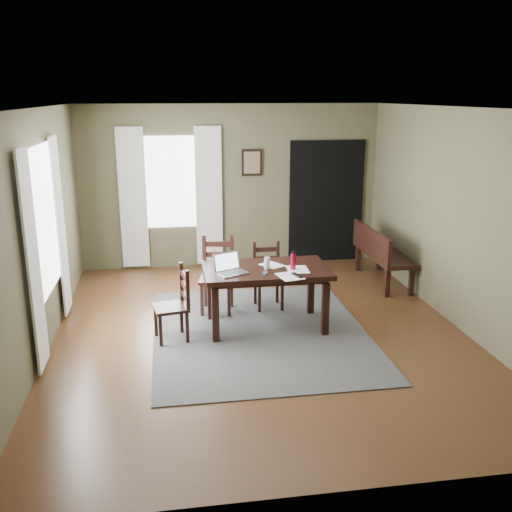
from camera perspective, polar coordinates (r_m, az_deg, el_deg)
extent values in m
cube|color=#492C16|center=(7.13, 0.38, -7.67)|extent=(5.00, 6.00, 0.01)
cube|color=brown|center=(9.63, -2.51, 6.95)|extent=(5.00, 0.02, 2.70)
cube|color=brown|center=(3.91, 7.58, -6.79)|extent=(5.00, 0.02, 2.70)
cube|color=brown|center=(6.78, -20.96, 2.07)|extent=(0.02, 6.00, 2.70)
cube|color=brown|center=(7.52, 19.59, 3.49)|extent=(0.02, 6.00, 2.70)
cube|color=white|center=(6.54, 0.42, 14.61)|extent=(5.00, 6.00, 0.02)
cube|color=#404040|center=(7.13, 0.38, -7.58)|extent=(2.60, 3.20, 0.01)
cube|color=black|center=(7.04, 1.03, -1.43)|extent=(1.54, 0.92, 0.06)
cube|color=black|center=(7.05, 1.02, -1.87)|extent=(1.38, 0.76, 0.05)
cube|color=black|center=(6.76, -4.07, -5.92)|extent=(0.08, 0.08, 0.66)
cube|color=black|center=(7.43, -4.56, -3.88)|extent=(0.08, 0.08, 0.66)
cube|color=black|center=(6.98, 6.95, -5.26)|extent=(0.08, 0.08, 0.66)
cube|color=black|center=(7.63, 5.49, -3.34)|extent=(0.08, 0.08, 0.66)
cube|color=black|center=(6.85, -8.54, -5.13)|extent=(0.46, 0.46, 0.04)
cube|color=black|center=(7.04, -10.00, -6.41)|extent=(0.04, 0.04, 0.38)
cube|color=black|center=(7.09, -7.47, -6.13)|extent=(0.04, 0.04, 0.38)
cube|color=black|center=(6.75, -9.53, -7.39)|extent=(0.04, 0.04, 0.38)
cube|color=black|center=(6.81, -6.89, -7.08)|extent=(0.04, 0.04, 0.38)
cube|color=black|center=(6.95, -7.47, -2.57)|extent=(0.05, 0.05, 0.48)
cube|color=black|center=(6.64, -6.85, -3.43)|extent=(0.05, 0.05, 0.48)
cube|color=black|center=(6.84, -7.13, -4.02)|extent=(0.08, 0.29, 0.07)
cube|color=black|center=(6.79, -7.17, -2.99)|extent=(0.08, 0.29, 0.07)
cube|color=black|center=(6.75, -7.21, -1.95)|extent=(0.08, 0.29, 0.07)
cube|color=black|center=(7.64, -3.94, -2.32)|extent=(0.52, 0.52, 0.04)
cube|color=black|center=(7.57, -5.41, -4.42)|extent=(0.05, 0.05, 0.43)
cube|color=black|center=(7.90, -5.04, -3.52)|extent=(0.05, 0.05, 0.43)
cube|color=black|center=(7.53, -2.71, -4.48)|extent=(0.05, 0.05, 0.43)
cube|color=black|center=(7.86, -2.45, -3.57)|extent=(0.05, 0.05, 0.43)
cube|color=black|center=(7.77, -5.19, 0.16)|extent=(0.06, 0.06, 0.55)
cube|color=black|center=(7.72, -2.41, 0.12)|extent=(0.06, 0.06, 0.55)
cube|color=black|center=(7.78, -3.78, -0.90)|extent=(0.32, 0.09, 0.07)
cube|color=black|center=(7.74, -3.80, 0.14)|extent=(0.32, 0.09, 0.07)
cube|color=black|center=(7.70, -3.82, 1.20)|extent=(0.32, 0.09, 0.07)
cube|color=black|center=(7.78, 1.26, -2.36)|extent=(0.40, 0.40, 0.04)
cube|color=black|center=(7.68, 0.34, -4.26)|extent=(0.04, 0.04, 0.38)
cube|color=black|center=(7.97, -0.08, -3.50)|extent=(0.04, 0.04, 0.38)
cube|color=black|center=(7.74, 2.63, -4.11)|extent=(0.04, 0.04, 0.38)
cube|color=black|center=(8.03, 2.12, -3.36)|extent=(0.04, 0.04, 0.38)
cube|color=black|center=(7.84, -0.18, -0.31)|extent=(0.04, 0.04, 0.48)
cube|color=black|center=(7.91, 2.19, -0.18)|extent=(0.04, 0.04, 0.48)
cube|color=black|center=(7.91, 1.01, -1.14)|extent=(0.29, 0.03, 0.06)
cube|color=black|center=(7.87, 1.01, -0.25)|extent=(0.29, 0.03, 0.06)
cube|color=black|center=(7.84, 1.02, 0.66)|extent=(0.29, 0.03, 0.06)
cube|color=black|center=(9.05, 12.67, 0.21)|extent=(0.49, 1.53, 0.07)
cube|color=black|center=(8.62, 15.29, -2.48)|extent=(0.07, 0.07, 0.43)
cube|color=black|center=(8.47, 12.99, -2.63)|extent=(0.07, 0.07, 0.43)
cube|color=black|center=(9.77, 12.21, -0.10)|extent=(0.07, 0.07, 0.43)
cube|color=black|center=(9.64, 10.15, -0.20)|extent=(0.07, 0.07, 0.43)
cube|color=black|center=(8.92, 11.45, 1.50)|extent=(0.05, 1.53, 0.37)
cube|color=#B7B7BC|center=(6.80, -2.41, -1.73)|extent=(0.42, 0.37, 0.02)
cube|color=#B7B7BC|center=(6.87, -2.97, -0.53)|extent=(0.34, 0.20, 0.23)
cube|color=silver|center=(6.86, -2.93, -0.54)|extent=(0.30, 0.17, 0.19)
cube|color=#3F3F42|center=(6.78, -2.37, -1.67)|extent=(0.33, 0.25, 0.00)
cube|color=#3F3F42|center=(6.75, 0.89, -1.79)|extent=(0.08, 0.10, 0.03)
cube|color=black|center=(6.73, 4.14, -1.94)|extent=(0.11, 0.20, 0.02)
cylinder|color=silver|center=(6.97, 1.12, -0.70)|extent=(0.08, 0.08, 0.15)
cylinder|color=maroon|center=(6.96, 3.75, -0.55)|extent=(0.09, 0.09, 0.20)
cylinder|color=black|center=(6.92, 3.76, 0.36)|extent=(0.05, 0.05, 0.03)
cube|color=white|center=(6.71, 3.39, -2.04)|extent=(0.32, 0.38, 0.00)
cube|color=white|center=(7.14, 1.62, -0.91)|extent=(0.34, 0.36, 0.00)
cube|color=white|center=(6.98, 4.19, -1.35)|extent=(0.27, 0.34, 0.00)
cube|color=white|center=(6.94, -20.48, 3.27)|extent=(0.01, 1.30, 1.70)
cube|color=white|center=(9.52, -8.54, 7.30)|extent=(1.00, 0.01, 1.50)
cube|color=silver|center=(6.22, -21.40, -0.60)|extent=(0.03, 0.48, 2.30)
cube|color=silver|center=(7.77, -18.95, 2.80)|extent=(0.03, 0.48, 2.30)
cube|color=silver|center=(9.55, -12.21, 5.62)|extent=(0.44, 0.03, 2.30)
cube|color=silver|center=(9.56, -4.74, 5.93)|extent=(0.44, 0.03, 2.30)
cube|color=black|center=(9.59, -0.42, 9.34)|extent=(0.34, 0.03, 0.44)
cube|color=brown|center=(9.57, -0.40, 9.33)|extent=(0.27, 0.01, 0.36)
cube|color=black|center=(9.97, 7.04, 5.40)|extent=(1.30, 0.03, 2.10)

